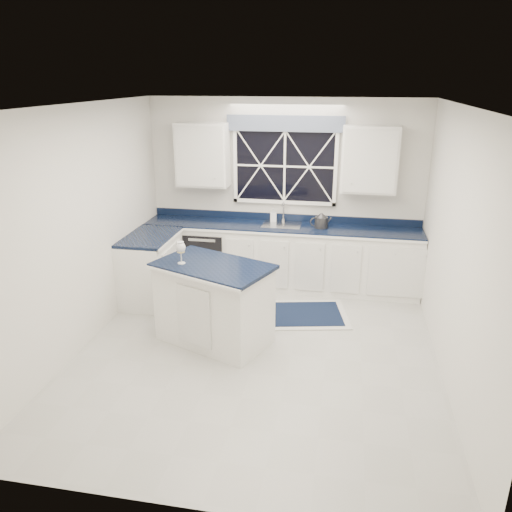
% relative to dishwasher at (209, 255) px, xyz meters
% --- Properties ---
extents(ground, '(4.50, 4.50, 0.00)m').
position_rel_dishwasher_xyz_m(ground, '(1.10, -1.95, -0.41)').
color(ground, '#A9A9A4').
rests_on(ground, ground).
extents(back_wall, '(4.00, 0.10, 2.70)m').
position_rel_dishwasher_xyz_m(back_wall, '(1.10, 0.30, 0.94)').
color(back_wall, silver).
rests_on(back_wall, ground).
extents(base_cabinets, '(3.99, 1.60, 0.90)m').
position_rel_dishwasher_xyz_m(base_cabinets, '(0.77, -0.17, 0.04)').
color(base_cabinets, silver).
rests_on(base_cabinets, ground).
extents(countertop, '(3.98, 0.64, 0.04)m').
position_rel_dishwasher_xyz_m(countertop, '(1.10, 0.00, 0.51)').
color(countertop, black).
rests_on(countertop, base_cabinets).
extents(dishwasher, '(0.60, 0.58, 0.82)m').
position_rel_dishwasher_xyz_m(dishwasher, '(0.00, 0.00, 0.00)').
color(dishwasher, black).
rests_on(dishwasher, ground).
extents(window, '(1.65, 0.09, 1.26)m').
position_rel_dishwasher_xyz_m(window, '(1.10, 0.25, 1.42)').
color(window, black).
rests_on(window, ground).
extents(upper_cabinets, '(3.10, 0.34, 0.90)m').
position_rel_dishwasher_xyz_m(upper_cabinets, '(1.10, 0.13, 1.49)').
color(upper_cabinets, silver).
rests_on(upper_cabinets, ground).
extents(faucet, '(0.05, 0.20, 0.30)m').
position_rel_dishwasher_xyz_m(faucet, '(1.10, 0.19, 0.69)').
color(faucet, '#B7B6B9').
rests_on(faucet, countertop).
extents(island, '(1.49, 1.21, 0.97)m').
position_rel_dishwasher_xyz_m(island, '(0.56, -1.77, 0.08)').
color(island, silver).
rests_on(island, ground).
extents(rug, '(1.57, 1.14, 0.02)m').
position_rel_dishwasher_xyz_m(rug, '(1.39, -0.95, -0.40)').
color(rug, beige).
rests_on(rug, ground).
extents(kettle, '(0.30, 0.23, 0.22)m').
position_rel_dishwasher_xyz_m(kettle, '(1.67, -0.00, 0.63)').
color(kettle, '#2D2D30').
rests_on(kettle, countertop).
extents(wine_glass, '(0.11, 0.11, 0.26)m').
position_rel_dishwasher_xyz_m(wine_glass, '(0.20, -1.81, 0.73)').
color(wine_glass, silver).
rests_on(wine_glass, island).
extents(soap_bottle, '(0.10, 0.11, 0.19)m').
position_rel_dishwasher_xyz_m(soap_bottle, '(0.95, 0.21, 0.63)').
color(soap_bottle, silver).
rests_on(soap_bottle, countertop).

